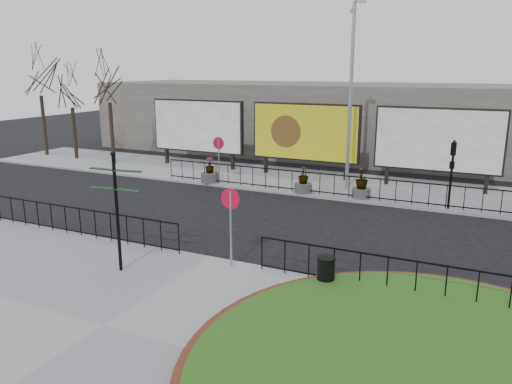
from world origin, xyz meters
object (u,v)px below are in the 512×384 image
Objects in this scene: billboard_mid at (305,133)px; planter_a at (210,174)px; lamp_post at (351,95)px; litter_bin at (326,272)px; planter_c at (361,186)px; planter_b at (303,183)px; fingerpost_sign at (116,200)px.

billboard_mid is 5.78m from planter_a.
lamp_post is 6.78× the size of planter_a.
litter_bin is 10.28m from planter_c.
planter_b is (5.32, -0.00, 0.04)m from planter_a.
fingerpost_sign is 2.72× the size of planter_b.
planter_b is 2.86m from planter_c.
fingerpost_sign is at bearing -97.99° from planter_b.
lamp_post is at bearing 12.75° from planter_a.
planter_a is at bearing 105.71° from fingerpost_sign.
lamp_post reaches higher than planter_c.
lamp_post is 4.84m from planter_b.
litter_bin is (5.99, 1.56, -1.76)m from fingerpost_sign.
fingerpost_sign is 12.66m from planter_c.
litter_bin is 0.65× the size of planter_b.
billboard_mid is 14.83m from litter_bin.
lamp_post reaches higher than planter_b.
litter_bin is at bearing -67.52° from billboard_mid.
litter_bin is 0.64× the size of planter_a.
planter_c is (-1.51, 10.17, 0.16)m from litter_bin.
planter_a is 1.01× the size of planter_b.
planter_c reaches higher than planter_b.
planter_c is at bearing 3.44° from planter_b.
lamp_post is 6.86× the size of planter_b.
planter_a is at bearing -178.80° from planter_c.
billboard_mid reaches higher than planter_b.
litter_bin is at bearing -77.33° from lamp_post.
litter_bin is at bearing 12.59° from fingerpost_sign.
planter_c is (4.47, 11.73, -1.61)m from fingerpost_sign.
lamp_post is 4.48m from planter_c.
fingerpost_sign reaches higher than litter_bin.
planter_c is at bearing -52.53° from lamp_post.
planter_a is 5.32m from planter_b.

